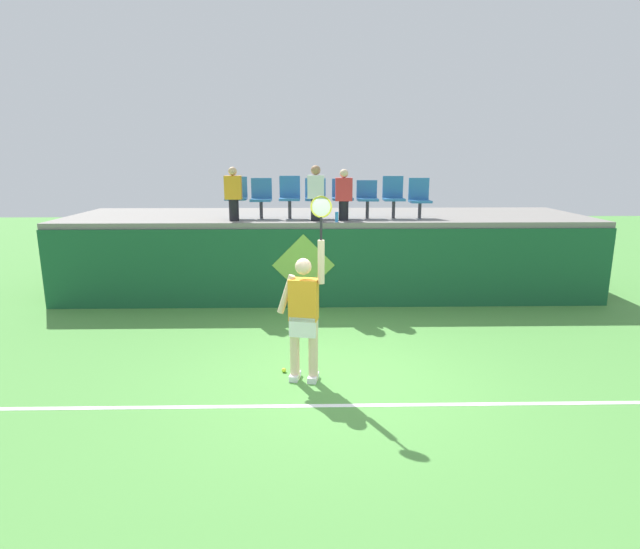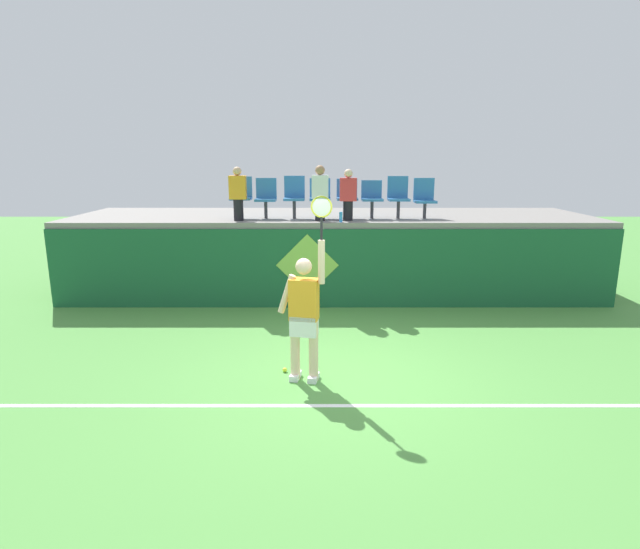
# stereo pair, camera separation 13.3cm
# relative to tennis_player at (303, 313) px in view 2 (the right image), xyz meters

# --- Properties ---
(ground_plane) EXTENTS (40.00, 40.00, 0.00)m
(ground_plane) POSITION_rel_tennis_player_xyz_m (0.49, -0.03, -0.97)
(ground_plane) COLOR #519342
(court_back_wall) EXTENTS (11.57, 0.20, 1.62)m
(court_back_wall) POSITION_rel_tennis_player_xyz_m (0.49, 3.58, -0.16)
(court_back_wall) COLOR #195633
(court_back_wall) RESTS_ON ground_plane
(spectator_platform) EXTENTS (11.57, 3.13, 0.12)m
(spectator_platform) POSITION_rel_tennis_player_xyz_m (0.49, 5.10, 0.71)
(spectator_platform) COLOR gray
(spectator_platform) RESTS_ON court_back_wall
(court_baseline_stripe) EXTENTS (10.42, 0.08, 0.01)m
(court_baseline_stripe) POSITION_rel_tennis_player_xyz_m (0.49, -0.77, -0.97)
(court_baseline_stripe) COLOR white
(court_baseline_stripe) RESTS_ON ground_plane
(tennis_player) EXTENTS (0.74, 0.33, 2.54)m
(tennis_player) POSITION_rel_tennis_player_xyz_m (0.00, 0.00, 0.00)
(tennis_player) COLOR white
(tennis_player) RESTS_ON ground_plane
(tennis_ball) EXTENTS (0.07, 0.07, 0.07)m
(tennis_ball) POSITION_rel_tennis_player_xyz_m (-0.30, 0.25, -0.94)
(tennis_ball) COLOR #D1E533
(tennis_ball) RESTS_ON ground_plane
(water_bottle) EXTENTS (0.07, 0.07, 0.21)m
(water_bottle) POSITION_rel_tennis_player_xyz_m (0.63, 3.65, 0.88)
(water_bottle) COLOR #338CE5
(water_bottle) RESTS_ON spectator_platform
(stadium_chair_0) EXTENTS (0.44, 0.42, 0.88)m
(stadium_chair_0) POSITION_rel_tennis_player_xyz_m (-1.47, 4.37, 1.27)
(stadium_chair_0) COLOR #38383D
(stadium_chair_0) RESTS_ON spectator_platform
(stadium_chair_1) EXTENTS (0.44, 0.42, 0.85)m
(stadium_chair_1) POSITION_rel_tennis_player_xyz_m (-0.95, 4.37, 1.24)
(stadium_chair_1) COLOR #38383D
(stadium_chair_1) RESTS_ON spectator_platform
(stadium_chair_2) EXTENTS (0.44, 0.42, 0.89)m
(stadium_chair_2) POSITION_rel_tennis_player_xyz_m (-0.34, 4.37, 1.27)
(stadium_chair_2) COLOR #38383D
(stadium_chair_2) RESTS_ON spectator_platform
(stadium_chair_3) EXTENTS (0.44, 0.42, 0.84)m
(stadium_chair_3) POSITION_rel_tennis_player_xyz_m (0.21, 4.37, 1.25)
(stadium_chair_3) COLOR #38383D
(stadium_chair_3) RESTS_ON spectator_platform
(stadium_chair_4) EXTENTS (0.44, 0.42, 0.83)m
(stadium_chair_4) POSITION_rel_tennis_player_xyz_m (0.79, 4.37, 1.25)
(stadium_chair_4) COLOR #38383D
(stadium_chair_4) RESTS_ON spectator_platform
(stadium_chair_5) EXTENTS (0.44, 0.42, 0.80)m
(stadium_chair_5) POSITION_rel_tennis_player_xyz_m (1.32, 4.37, 1.23)
(stadium_chair_5) COLOR #38383D
(stadium_chair_5) RESTS_ON spectator_platform
(stadium_chair_6) EXTENTS (0.44, 0.42, 0.89)m
(stadium_chair_6) POSITION_rel_tennis_player_xyz_m (1.88, 4.37, 1.26)
(stadium_chair_6) COLOR #38383D
(stadium_chair_6) RESTS_ON spectator_platform
(stadium_chair_7) EXTENTS (0.44, 0.42, 0.85)m
(stadium_chair_7) POSITION_rel_tennis_player_xyz_m (2.44, 4.38, 1.22)
(stadium_chair_7) COLOR #38383D
(stadium_chair_7) RESTS_ON spectator_platform
(spectator_0) EXTENTS (0.34, 0.20, 1.12)m
(spectator_0) POSITION_rel_tennis_player_xyz_m (0.21, 3.91, 1.36)
(spectator_0) COLOR black
(spectator_0) RESTS_ON spectator_platform
(spectator_1) EXTENTS (0.34, 0.20, 1.09)m
(spectator_1) POSITION_rel_tennis_player_xyz_m (-1.47, 3.93, 1.34)
(spectator_1) COLOR black
(spectator_1) RESTS_ON spectator_platform
(spectator_2) EXTENTS (0.34, 0.20, 1.04)m
(spectator_2) POSITION_rel_tennis_player_xyz_m (0.79, 3.96, 1.31)
(spectator_2) COLOR black
(spectator_2) RESTS_ON spectator_platform
(wall_signage_mount) EXTENTS (1.27, 0.01, 1.53)m
(wall_signage_mount) POSITION_rel_tennis_player_xyz_m (-0.05, 3.48, -0.97)
(wall_signage_mount) COLOR #195633
(wall_signage_mount) RESTS_ON ground_plane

